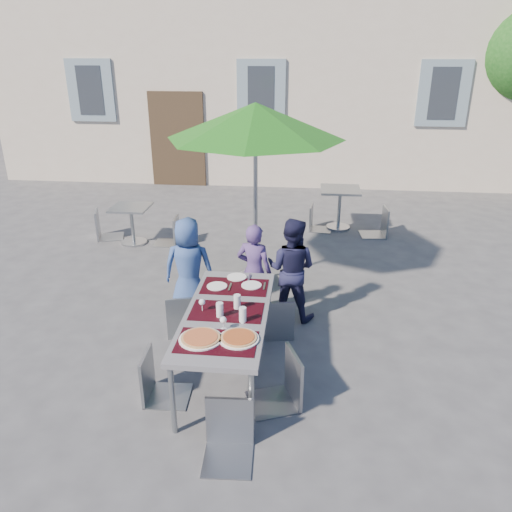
# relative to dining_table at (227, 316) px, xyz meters

# --- Properties ---
(ground) EXTENTS (90.00, 90.00, 0.00)m
(ground) POSITION_rel_dining_table_xyz_m (-0.39, 0.06, -0.70)
(ground) COLOR #414143
(ground) RESTS_ON ground
(dining_table) EXTENTS (0.80, 1.85, 0.76)m
(dining_table) POSITION_rel_dining_table_xyz_m (0.00, 0.00, 0.00)
(dining_table) COLOR #4C4C51
(dining_table) RESTS_ON ground
(pizza_near_left) EXTENTS (0.39, 0.39, 0.03)m
(pizza_near_left) POSITION_rel_dining_table_xyz_m (-0.15, -0.53, 0.07)
(pizza_near_left) COLOR white
(pizza_near_left) RESTS_ON dining_table
(pizza_near_right) EXTENTS (0.36, 0.36, 0.03)m
(pizza_near_right) POSITION_rel_dining_table_xyz_m (0.19, -0.49, 0.07)
(pizza_near_right) COLOR white
(pizza_near_right) RESTS_ON dining_table
(glassware) EXTENTS (0.49, 0.47, 0.15)m
(glassware) POSITION_rel_dining_table_xyz_m (0.04, -0.09, 0.13)
(glassware) COLOR silver
(glassware) RESTS_ON dining_table
(place_settings) EXTENTS (0.63, 0.47, 0.01)m
(place_settings) POSITION_rel_dining_table_xyz_m (-0.00, 0.63, 0.06)
(place_settings) COLOR white
(place_settings) RESTS_ON dining_table
(child_0) EXTENTS (0.64, 0.44, 1.27)m
(child_0) POSITION_rel_dining_table_xyz_m (-0.68, 1.25, -0.06)
(child_0) COLOR #314C88
(child_0) RESTS_ON ground
(child_1) EXTENTS (0.50, 0.38, 1.21)m
(child_1) POSITION_rel_dining_table_xyz_m (0.13, 1.28, -0.09)
(child_1) COLOR #4C366F
(child_1) RESTS_ON ground
(child_2) EXTENTS (0.70, 0.51, 1.29)m
(child_2) POSITION_rel_dining_table_xyz_m (0.58, 1.32, -0.05)
(child_2) COLOR #191937
(child_2) RESTS_ON ground
(chair_0) EXTENTS (0.54, 0.55, 0.99)m
(chair_0) POSITION_rel_dining_table_xyz_m (-0.62, 0.76, -0.12)
(chair_0) COLOR gray
(chair_0) RESTS_ON ground
(chair_1) EXTENTS (0.44, 0.44, 0.94)m
(chair_1) POSITION_rel_dining_table_xyz_m (-0.13, 0.98, -0.15)
(chair_1) COLOR gray
(chair_1) RESTS_ON ground
(chair_2) EXTENTS (0.48, 0.48, 0.93)m
(chair_2) POSITION_rel_dining_table_xyz_m (0.43, 0.81, -0.15)
(chair_2) COLOR gray
(chair_2) RESTS_ON ground
(chair_3) EXTENTS (0.43, 0.42, 0.92)m
(chair_3) POSITION_rel_dining_table_xyz_m (-0.62, -0.41, -0.16)
(chair_3) COLOR gray
(chair_3) RESTS_ON ground
(chair_4) EXTENTS (0.57, 0.57, 0.99)m
(chair_4) POSITION_rel_dining_table_xyz_m (0.58, -0.35, -0.12)
(chair_4) COLOR gray
(chair_4) RESTS_ON ground
(chair_5) EXTENTS (0.42, 0.43, 0.91)m
(chair_5) POSITION_rel_dining_table_xyz_m (0.17, -1.05, -0.17)
(chair_5) COLOR gray
(chair_5) RESTS_ON ground
(patio_umbrella) EXTENTS (2.33, 2.33, 2.50)m
(patio_umbrella) POSITION_rel_dining_table_xyz_m (0.04, 2.26, 1.55)
(patio_umbrella) COLOR #ABADB2
(patio_umbrella) RESTS_ON ground
(cafe_table_0) EXTENTS (0.62, 0.62, 0.66)m
(cafe_table_0) POSITION_rel_dining_table_xyz_m (-2.21, 3.56, -0.28)
(cafe_table_0) COLOR #ABADB2
(cafe_table_0) RESTS_ON ground
(bg_chair_l_0) EXTENTS (0.54, 0.54, 0.97)m
(bg_chair_l_0) POSITION_rel_dining_table_xyz_m (-2.81, 3.76, -0.13)
(bg_chair_l_0) COLOR #91969D
(bg_chair_l_0) RESTS_ON ground
(bg_chair_r_0) EXTENTS (0.42, 0.42, 0.90)m
(bg_chair_r_0) POSITION_rel_dining_table_xyz_m (-1.56, 3.61, -0.17)
(bg_chair_r_0) COLOR #91999D
(bg_chair_r_0) RESTS_ON ground
(cafe_table_1) EXTENTS (0.71, 0.71, 0.76)m
(cafe_table_1) POSITION_rel_dining_table_xyz_m (1.34, 4.71, -0.17)
(cafe_table_1) COLOR #ABADB2
(cafe_table_1) RESTS_ON ground
(bg_chair_l_1) EXTENTS (0.44, 0.43, 0.88)m
(bg_chair_l_1) POSITION_rel_dining_table_xyz_m (0.92, 4.59, -0.18)
(bg_chair_l_1) COLOR gray
(bg_chair_l_1) RESTS_ON ground
(bg_chair_r_1) EXTENTS (0.47, 0.47, 0.98)m
(bg_chair_r_1) POSITION_rel_dining_table_xyz_m (2.04, 4.40, -0.12)
(bg_chair_r_1) COLOR gray
(bg_chair_r_1) RESTS_ON ground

